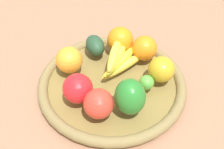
{
  "coord_description": "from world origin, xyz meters",
  "views": [
    {
      "loc": [
        0.15,
        -0.55,
        0.61
      ],
      "look_at": [
        0.0,
        0.0,
        0.05
      ],
      "focal_mm": 45.78,
      "sensor_mm": 36.0,
      "label": 1
    }
  ],
  "objects_px": {
    "avocado": "(95,45)",
    "bell_pepper": "(130,97)",
    "apple_2": "(78,88)",
    "orange_1": "(145,48)",
    "apple_1": "(161,69)",
    "apple_0": "(100,104)",
    "lime_0": "(147,82)",
    "orange_0": "(120,40)",
    "banana_bunch": "(119,59)",
    "orange_2": "(69,60)"
  },
  "relations": [
    {
      "from": "avocado",
      "to": "apple_0",
      "type": "bearing_deg",
      "value": -69.39
    },
    {
      "from": "banana_bunch",
      "to": "apple_1",
      "type": "bearing_deg",
      "value": -8.97
    },
    {
      "from": "banana_bunch",
      "to": "apple_2",
      "type": "relative_size",
      "value": 2.12
    },
    {
      "from": "apple_2",
      "to": "orange_2",
      "type": "height_order",
      "value": "apple_2"
    },
    {
      "from": "apple_2",
      "to": "avocado",
      "type": "height_order",
      "value": "apple_2"
    },
    {
      "from": "lime_0",
      "to": "avocado",
      "type": "relative_size",
      "value": 0.51
    },
    {
      "from": "lime_0",
      "to": "banana_bunch",
      "type": "bearing_deg",
      "value": 145.24
    },
    {
      "from": "apple_1",
      "to": "apple_2",
      "type": "xyz_separation_m",
      "value": [
        -0.2,
        -0.13,
        0.0
      ]
    },
    {
      "from": "orange_2",
      "to": "orange_0",
      "type": "height_order",
      "value": "orange_0"
    },
    {
      "from": "orange_2",
      "to": "bell_pepper",
      "type": "height_order",
      "value": "bell_pepper"
    },
    {
      "from": "apple_2",
      "to": "orange_2",
      "type": "relative_size",
      "value": 1.03
    },
    {
      "from": "lime_0",
      "to": "bell_pepper",
      "type": "bearing_deg",
      "value": -108.03
    },
    {
      "from": "orange_1",
      "to": "apple_1",
      "type": "bearing_deg",
      "value": -52.03
    },
    {
      "from": "bell_pepper",
      "to": "apple_1",
      "type": "bearing_deg",
      "value": 121.96
    },
    {
      "from": "avocado",
      "to": "apple_1",
      "type": "bearing_deg",
      "value": -16.94
    },
    {
      "from": "apple_2",
      "to": "orange_0",
      "type": "xyz_separation_m",
      "value": [
        0.06,
        0.23,
        0.0
      ]
    },
    {
      "from": "orange_1",
      "to": "lime_0",
      "type": "bearing_deg",
      "value": -76.61
    },
    {
      "from": "apple_1",
      "to": "orange_1",
      "type": "bearing_deg",
      "value": 127.97
    },
    {
      "from": "orange_2",
      "to": "bell_pepper",
      "type": "distance_m",
      "value": 0.22
    },
    {
      "from": "lime_0",
      "to": "orange_0",
      "type": "distance_m",
      "value": 0.18
    },
    {
      "from": "apple_0",
      "to": "orange_1",
      "type": "distance_m",
      "value": 0.25
    },
    {
      "from": "apple_1",
      "to": "apple_0",
      "type": "bearing_deg",
      "value": -127.71
    },
    {
      "from": "apple_1",
      "to": "lime_0",
      "type": "bearing_deg",
      "value": -125.65
    },
    {
      "from": "apple_0",
      "to": "orange_2",
      "type": "bearing_deg",
      "value": 134.94
    },
    {
      "from": "bell_pepper",
      "to": "avocado",
      "type": "xyz_separation_m",
      "value": [
        -0.15,
        0.2,
        -0.02
      ]
    },
    {
      "from": "apple_0",
      "to": "bell_pepper",
      "type": "bearing_deg",
      "value": 26.6
    },
    {
      "from": "orange_1",
      "to": "bell_pepper",
      "type": "xyz_separation_m",
      "value": [
        0.0,
        -0.21,
        0.01
      ]
    },
    {
      "from": "apple_1",
      "to": "bell_pepper",
      "type": "relative_size",
      "value": 0.76
    },
    {
      "from": "lime_0",
      "to": "orange_2",
      "type": "distance_m",
      "value": 0.23
    },
    {
      "from": "avocado",
      "to": "bell_pepper",
      "type": "bearing_deg",
      "value": -51.95
    },
    {
      "from": "apple_1",
      "to": "bell_pepper",
      "type": "height_order",
      "value": "bell_pepper"
    },
    {
      "from": "apple_2",
      "to": "bell_pepper",
      "type": "relative_size",
      "value": 0.82
    },
    {
      "from": "apple_2",
      "to": "orange_1",
      "type": "xyz_separation_m",
      "value": [
        0.14,
        0.21,
        -0.0
      ]
    },
    {
      "from": "bell_pepper",
      "to": "avocado",
      "type": "bearing_deg",
      "value": -175.31
    },
    {
      "from": "apple_0",
      "to": "apple_2",
      "type": "height_order",
      "value": "apple_2"
    },
    {
      "from": "orange_0",
      "to": "orange_1",
      "type": "bearing_deg",
      "value": -11.8
    },
    {
      "from": "bell_pepper",
      "to": "avocado",
      "type": "height_order",
      "value": "bell_pepper"
    },
    {
      "from": "orange_0",
      "to": "apple_1",
      "type": "bearing_deg",
      "value": -34.11
    },
    {
      "from": "orange_1",
      "to": "banana_bunch",
      "type": "bearing_deg",
      "value": -137.09
    },
    {
      "from": "apple_1",
      "to": "bell_pepper",
      "type": "bearing_deg",
      "value": -114.69
    },
    {
      "from": "apple_0",
      "to": "orange_0",
      "type": "bearing_deg",
      "value": 93.07
    },
    {
      "from": "lime_0",
      "to": "avocado",
      "type": "distance_m",
      "value": 0.21
    },
    {
      "from": "banana_bunch",
      "to": "orange_2",
      "type": "distance_m",
      "value": 0.14
    },
    {
      "from": "apple_0",
      "to": "orange_2",
      "type": "height_order",
      "value": "same"
    },
    {
      "from": "apple_1",
      "to": "avocado",
      "type": "xyz_separation_m",
      "value": [
        -0.21,
        0.06,
        -0.01
      ]
    },
    {
      "from": "apple_1",
      "to": "apple_0",
      "type": "relative_size",
      "value": 0.96
    },
    {
      "from": "lime_0",
      "to": "apple_0",
      "type": "height_order",
      "value": "apple_0"
    },
    {
      "from": "bell_pepper",
      "to": "orange_0",
      "type": "height_order",
      "value": "bell_pepper"
    },
    {
      "from": "bell_pepper",
      "to": "lime_0",
      "type": "bearing_deg",
      "value": 128.62
    },
    {
      "from": "banana_bunch",
      "to": "apple_2",
      "type": "height_order",
      "value": "apple_2"
    }
  ]
}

